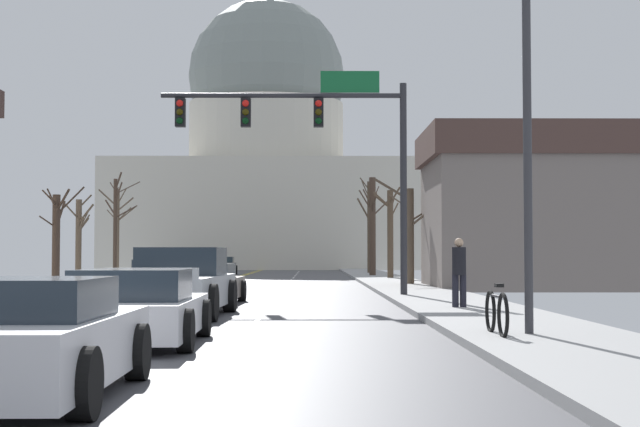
% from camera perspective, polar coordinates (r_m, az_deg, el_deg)
% --- Properties ---
extents(signal_gantry, '(7.91, 0.41, 7.19)m').
position_cam_1_polar(signal_gantry, '(30.68, -0.15, 4.87)').
color(signal_gantry, '#28282D').
rests_on(signal_gantry, ground).
extents(street_lamp_right, '(2.29, 0.24, 8.44)m').
position_cam_1_polar(street_lamp_right, '(16.18, 11.27, 10.74)').
color(street_lamp_right, '#333338').
rests_on(street_lamp_right, ground).
extents(capitol_building, '(29.79, 18.73, 29.30)m').
position_cam_1_polar(capitol_building, '(95.11, -3.23, 3.35)').
color(capitol_building, beige).
rests_on(capitol_building, ground).
extents(sedan_near_00, '(2.17, 4.63, 1.16)m').
position_cam_1_polar(sedan_near_00, '(27.46, -6.95, -4.26)').
color(sedan_near_00, '#6B6056').
rests_on(sedan_near_00, ground).
extents(pickup_truck_near_01, '(2.49, 5.70, 1.58)m').
position_cam_1_polar(pickup_truck_near_01, '(22.20, -8.56, -4.27)').
color(pickup_truck_near_01, '#ADB2B7').
rests_on(pickup_truck_near_01, ground).
extents(sedan_near_02, '(2.14, 4.41, 1.19)m').
position_cam_1_polar(sedan_near_02, '(15.33, -10.98, -5.68)').
color(sedan_near_02, silver).
rests_on(sedan_near_02, ground).
extents(sedan_near_03, '(2.15, 4.26, 1.19)m').
position_cam_1_polar(sedan_near_03, '(9.94, -17.66, -7.29)').
color(sedan_near_03, silver).
rests_on(sedan_near_03, ground).
extents(sedan_oncoming_00, '(2.02, 4.55, 1.20)m').
position_cam_1_polar(sedan_oncoming_00, '(40.19, -9.84, -3.63)').
color(sedan_oncoming_00, silver).
rests_on(sedan_oncoming_00, ground).
extents(sedan_oncoming_01, '(2.03, 4.52, 1.24)m').
position_cam_1_polar(sedan_oncoming_01, '(52.83, -7.25, -3.34)').
color(sedan_oncoming_01, '#1E7247').
rests_on(sedan_oncoming_01, ground).
extents(sedan_oncoming_02, '(2.20, 4.70, 1.25)m').
position_cam_1_polar(sedan_oncoming_02, '(65.89, -5.93, -3.16)').
color(sedan_oncoming_02, '#6B6056').
rests_on(sedan_oncoming_02, ground).
extents(flank_building_01, '(12.88, 7.08, 6.50)m').
position_cam_1_polar(flank_building_01, '(40.36, 15.38, 0.29)').
color(flank_building_01, slate).
rests_on(flank_building_01, ground).
extents(bare_tree_00, '(1.54, 2.16, 4.91)m').
position_cam_1_polar(bare_tree_00, '(52.32, 4.22, -1.03)').
color(bare_tree_00, '#4C3D2D').
rests_on(bare_tree_00, ground).
extents(bare_tree_01, '(1.54, 2.52, 4.68)m').
position_cam_1_polar(bare_tree_01, '(54.86, -14.22, -1.25)').
color(bare_tree_01, brown).
rests_on(bare_tree_01, ground).
extents(bare_tree_02, '(2.06, 2.09, 6.01)m').
position_cam_1_polar(bare_tree_02, '(58.48, 3.16, -0.66)').
color(bare_tree_02, '#423328').
rests_on(bare_tree_02, ground).
extents(bare_tree_03, '(2.46, 1.88, 6.55)m').
position_cam_1_polar(bare_tree_03, '(62.72, -12.14, -0.44)').
color(bare_tree_03, '#423328').
rests_on(bare_tree_03, ground).
extents(bare_tree_04, '(2.90, 1.79, 4.64)m').
position_cam_1_polar(bare_tree_04, '(41.79, 5.41, -1.12)').
color(bare_tree_04, brown).
rests_on(bare_tree_04, ground).
extents(bare_tree_05, '(2.02, 2.46, 4.66)m').
position_cam_1_polar(bare_tree_05, '(48.59, -15.50, -1.16)').
color(bare_tree_05, '#423328').
rests_on(bare_tree_05, ground).
extents(bare_tree_06, '(1.08, 1.90, 6.59)m').
position_cam_1_polar(bare_tree_06, '(66.13, 2.98, -0.73)').
color(bare_tree_06, '#4C3D2D').
rests_on(bare_tree_06, ground).
extents(bare_tree_07, '(2.47, 2.87, 5.90)m').
position_cam_1_polar(bare_tree_07, '(67.74, -12.02, -0.75)').
color(bare_tree_07, brown).
rests_on(bare_tree_07, ground).
extents(pedestrian_00, '(0.35, 0.34, 1.67)m').
position_cam_1_polar(pedestrian_00, '(23.38, 8.33, -3.30)').
color(pedestrian_00, black).
rests_on(pedestrian_00, ground).
extents(bicycle_parked, '(0.12, 1.77, 0.85)m').
position_cam_1_polar(bicycle_parked, '(15.61, 10.53, -5.85)').
color(bicycle_parked, black).
rests_on(bicycle_parked, ground).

